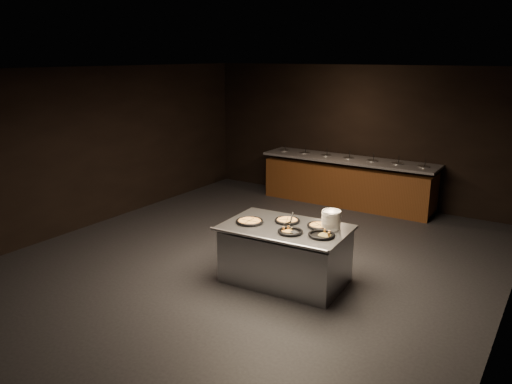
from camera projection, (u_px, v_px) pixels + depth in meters
room at (256, 169)px, 7.43m from camera, size 7.02×8.02×2.92m
salad_bar at (347, 184)px, 10.58m from camera, size 3.70×0.83×1.18m
serving_counter at (285, 255)px, 6.97m from camera, size 1.77×1.20×0.82m
plate_stack at (331, 220)px, 6.72m from camera, size 0.26×0.26×0.26m
pan_veggie_whole at (250, 221)px, 7.00m from camera, size 0.39×0.39×0.04m
pan_cheese_whole at (287, 220)px, 7.04m from camera, size 0.36×0.36×0.04m
pan_cheese_slices_a at (320, 226)px, 6.83m from camera, size 0.35×0.35×0.04m
pan_cheese_slices_b at (290, 232)px, 6.60m from camera, size 0.34×0.34×0.04m
pan_veggie_slices at (321, 235)px, 6.48m from camera, size 0.35×0.35×0.04m
server_left at (292, 219)px, 6.93m from camera, size 0.17×0.31×0.16m
server_right at (289, 226)px, 6.65m from camera, size 0.30×0.18×0.15m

